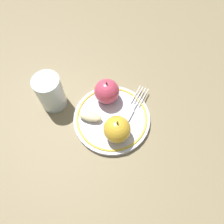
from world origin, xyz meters
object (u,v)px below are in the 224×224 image
plate (112,117)px  apple_red_whole (117,129)px  apple_slice_front (90,117)px  fork (130,114)px  drinking_glass (50,92)px  apple_second_whole (106,91)px

plate → apple_red_whole: bearing=-162.0°
plate → apple_slice_front: bearing=103.1°
fork → drinking_glass: drinking_glass is taller
apple_second_whole → fork: 0.09m
plate → apple_slice_front: size_ratio=3.37×
plate → fork: 0.05m
fork → apple_second_whole: bearing=79.1°
plate → apple_red_whole: 0.07m
plate → apple_second_whole: apple_second_whole is taller
apple_red_whole → apple_second_whole: 0.11m
plate → apple_second_whole: size_ratio=2.72×
apple_second_whole → apple_slice_front: size_ratio=1.24×
apple_red_whole → fork: size_ratio=0.43×
plate → apple_second_whole: (0.05, 0.02, 0.04)m
apple_second_whole → apple_slice_front: bearing=152.5°
plate → fork: bearing=-79.5°
apple_red_whole → apple_slice_front: apple_red_whole is taller
plate → apple_slice_front: (-0.01, 0.06, 0.02)m
apple_slice_front → apple_second_whole: bearing=-110.1°
apple_red_whole → drinking_glass: drinking_glass is taller
apple_red_whole → apple_slice_front: 0.08m
apple_red_whole → plate: bearing=18.0°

